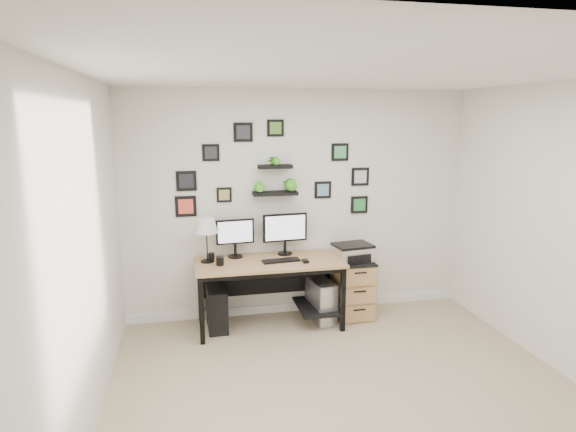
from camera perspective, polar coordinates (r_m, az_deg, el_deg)
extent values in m
plane|color=tan|center=(4.23, 7.86, -21.20)|extent=(4.00, 4.00, 0.00)
plane|color=white|center=(3.57, 9.05, 16.55)|extent=(4.00, 4.00, 0.00)
plane|color=silver|center=(5.56, 1.35, 1.43)|extent=(4.00, 0.00, 4.00)
plane|color=silver|center=(2.07, 28.76, -18.28)|extent=(4.00, 0.00, 4.00)
plane|color=silver|center=(3.56, -23.63, -5.45)|extent=(0.00, 4.00, 4.00)
cube|color=white|center=(5.90, 1.32, -10.63)|extent=(4.00, 0.03, 0.10)
cube|color=tan|center=(5.26, -2.23, -5.51)|extent=(1.60, 0.70, 0.03)
cube|color=black|center=(5.28, -2.23, -5.92)|extent=(1.54, 0.64, 0.05)
cube|color=black|center=(5.66, -2.77, -7.20)|extent=(1.44, 0.02, 0.41)
cube|color=black|center=(5.56, 3.51, -10.63)|extent=(0.45, 0.63, 0.03)
cube|color=black|center=(5.05, -10.20, -11.00)|extent=(0.05, 0.05, 0.72)
cube|color=black|center=(5.60, -10.39, -8.66)|extent=(0.05, 0.05, 0.72)
cube|color=black|center=(5.29, 6.52, -9.81)|extent=(0.05, 0.05, 0.72)
cube|color=black|center=(5.82, 4.66, -7.73)|extent=(0.05, 0.05, 0.72)
cylinder|color=black|center=(5.43, -6.24, -4.77)|extent=(0.18, 0.18, 0.02)
cylinder|color=black|center=(5.41, -6.26, -4.02)|extent=(0.04, 0.04, 0.15)
cube|color=black|center=(5.35, -6.30, -1.85)|extent=(0.42, 0.06, 0.28)
cube|color=silver|center=(5.33, -6.27, -1.90)|extent=(0.38, 0.03, 0.24)
cylinder|color=black|center=(5.50, -0.37, -4.47)|extent=(0.18, 0.18, 0.02)
cylinder|color=black|center=(5.48, -0.37, -3.74)|extent=(0.04, 0.04, 0.15)
cube|color=black|center=(5.42, -0.36, -1.37)|extent=(0.51, 0.06, 0.32)
cube|color=silver|center=(5.41, -0.31, -1.41)|extent=(0.46, 0.04, 0.28)
cube|color=black|center=(5.24, -0.83, -5.30)|extent=(0.42, 0.17, 0.02)
cube|color=black|center=(5.21, 2.06, -5.35)|extent=(0.07, 0.10, 0.03)
cylinder|color=black|center=(5.30, -9.51, -5.30)|extent=(0.15, 0.15, 0.01)
cylinder|color=black|center=(5.24, -9.60, -2.96)|extent=(0.01, 0.01, 0.44)
cone|color=white|center=(5.20, -9.66, -1.09)|extent=(0.24, 0.24, 0.17)
cylinder|color=black|center=(5.15, -8.06, -5.30)|extent=(0.08, 0.08, 0.09)
cylinder|color=black|center=(5.32, -9.07, -4.80)|extent=(0.07, 0.07, 0.09)
cube|color=black|center=(5.43, -8.44, -10.70)|extent=(0.22, 0.47, 0.47)
cube|color=gray|center=(5.58, 3.91, -9.93)|extent=(0.26, 0.50, 0.48)
cube|color=silver|center=(5.37, 4.88, -10.81)|extent=(0.19, 0.03, 0.45)
cube|color=tan|center=(5.73, 7.57, -8.50)|extent=(0.42, 0.50, 0.65)
cube|color=black|center=(5.62, 7.66, -5.29)|extent=(0.43, 0.51, 0.02)
cube|color=tan|center=(5.58, 8.40, -11.47)|extent=(0.39, 0.02, 0.18)
cylinder|color=black|center=(5.54, 8.47, -10.95)|extent=(0.14, 0.02, 0.02)
cube|color=tan|center=(5.50, 8.47, -9.39)|extent=(0.39, 0.02, 0.18)
cylinder|color=black|center=(5.46, 8.54, -8.85)|extent=(0.14, 0.02, 0.02)
cube|color=tan|center=(5.43, 8.54, -7.25)|extent=(0.39, 0.02, 0.18)
cylinder|color=black|center=(5.39, 8.61, -6.69)|extent=(0.14, 0.02, 0.02)
cube|color=silver|center=(5.59, 7.66, -4.40)|extent=(0.46, 0.38, 0.16)
cube|color=black|center=(5.56, 7.69, -3.46)|extent=(0.46, 0.38, 0.03)
cube|color=black|center=(5.45, 8.48, -5.09)|extent=(0.28, 0.06, 0.09)
cube|color=black|center=(5.39, -1.54, 2.71)|extent=(0.50, 0.18, 0.04)
cube|color=black|center=(5.34, -1.54, 5.88)|extent=(0.38, 0.15, 0.04)
imported|color=green|center=(5.34, -3.35, 4.29)|extent=(0.15, 0.12, 0.27)
imported|color=green|center=(5.40, 0.23, 4.40)|extent=(0.15, 0.15, 0.27)
imported|color=green|center=(5.33, -1.54, 7.45)|extent=(0.13, 0.09, 0.25)
cube|color=black|center=(5.77, 8.44, 1.33)|extent=(0.20, 0.02, 0.20)
cube|color=#2F8340|center=(5.76, 8.48, 1.31)|extent=(0.14, 0.00, 0.14)
cube|color=black|center=(5.60, 4.14, 3.11)|extent=(0.20, 0.02, 0.20)
cube|color=#5E86A6|center=(5.59, 4.18, 3.09)|extent=(0.14, 0.00, 0.14)
cube|color=black|center=(5.40, -7.58, 2.50)|extent=(0.17, 0.02, 0.17)
cube|color=tan|center=(5.39, -7.57, 2.48)|extent=(0.12, 0.00, 0.12)
cube|color=black|center=(5.41, -1.50, 10.38)|extent=(0.19, 0.02, 0.19)
cube|color=#4B872D|center=(5.40, -1.48, 10.38)|extent=(0.13, 0.00, 0.13)
cube|color=black|center=(5.41, -12.02, 1.13)|extent=(0.23, 0.02, 0.23)
cube|color=#EF4938|center=(5.40, -12.02, 1.11)|extent=(0.16, 0.00, 0.16)
cube|color=black|center=(5.34, -9.13, 7.43)|extent=(0.19, 0.02, 0.19)
cube|color=#252629|center=(5.33, -9.13, 7.42)|extent=(0.13, 0.00, 0.13)
cube|color=black|center=(5.36, -11.95, 4.08)|extent=(0.22, 0.02, 0.22)
cube|color=black|center=(5.35, -11.95, 4.06)|extent=(0.15, 0.00, 0.15)
cube|color=black|center=(5.72, 8.55, 4.63)|extent=(0.21, 0.02, 0.21)
cube|color=#B4B6B9|center=(5.71, 8.59, 4.62)|extent=(0.15, 0.00, 0.15)
cube|color=black|center=(5.61, 6.18, 7.54)|extent=(0.20, 0.02, 0.20)
cube|color=#459957|center=(5.60, 6.22, 7.53)|extent=(0.14, 0.00, 0.14)
cube|color=black|center=(5.36, -5.34, 9.86)|extent=(0.21, 0.02, 0.21)
cube|color=#2C2932|center=(5.35, -5.33, 9.86)|extent=(0.15, 0.00, 0.15)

